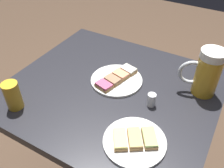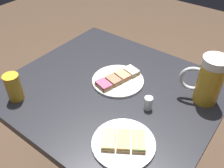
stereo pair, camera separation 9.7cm
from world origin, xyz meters
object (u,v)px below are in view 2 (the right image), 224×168
(beer_mug, at_px, (209,80))
(salt_shaker, at_px, (148,103))
(plate_far, at_px, (124,142))
(plate_near, at_px, (118,80))
(beer_glass_small, at_px, (14,87))

(beer_mug, height_order, salt_shaker, beer_mug)
(plate_far, distance_m, beer_mug, 0.38)
(beer_mug, bearing_deg, salt_shaker, 139.60)
(salt_shaker, bearing_deg, plate_near, 71.20)
(plate_near, distance_m, beer_mug, 0.35)
(plate_near, distance_m, salt_shaker, 0.19)
(plate_near, xyz_separation_m, beer_mug, (0.11, -0.32, 0.08))
(plate_near, height_order, plate_far, same)
(beer_mug, bearing_deg, beer_glass_small, 126.45)
(beer_glass_small, bearing_deg, plate_far, -81.24)
(beer_glass_small, bearing_deg, salt_shaker, -59.33)
(plate_near, height_order, salt_shaker, salt_shaker)
(beer_glass_small, bearing_deg, beer_mug, -53.55)
(plate_near, bearing_deg, plate_far, -140.71)
(plate_far, relative_size, salt_shaker, 3.90)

